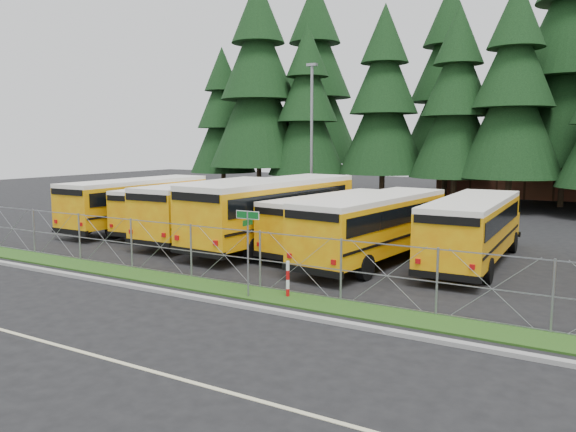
# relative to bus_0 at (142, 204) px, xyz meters

# --- Properties ---
(ground) EXTENTS (120.00, 120.00, 0.00)m
(ground) POSITION_rel_bus_0_xyz_m (13.93, -6.61, -1.43)
(ground) COLOR black
(ground) RESTS_ON ground
(curb) EXTENTS (50.00, 0.25, 0.12)m
(curb) POSITION_rel_bus_0_xyz_m (13.93, -9.71, -1.37)
(curb) COLOR gray
(curb) RESTS_ON ground
(grass_verge) EXTENTS (50.00, 1.40, 0.06)m
(grass_verge) POSITION_rel_bus_0_xyz_m (13.93, -8.31, -1.40)
(grass_verge) COLOR #1F4112
(grass_verge) RESTS_ON ground
(road_lane_line) EXTENTS (50.00, 0.12, 0.01)m
(road_lane_line) POSITION_rel_bus_0_xyz_m (13.93, -14.61, -1.42)
(road_lane_line) COLOR beige
(road_lane_line) RESTS_ON ground
(chainlink_fence) EXTENTS (44.00, 0.10, 2.00)m
(chainlink_fence) POSITION_rel_bus_0_xyz_m (13.93, -7.61, -0.43)
(chainlink_fence) COLOR gray
(chainlink_fence) RESTS_ON ground
(brick_building) EXTENTS (22.00, 10.00, 6.00)m
(brick_building) POSITION_rel_bus_0_xyz_m (19.93, 33.39, 1.57)
(brick_building) COLOR brown
(brick_building) RESTS_ON ground
(bus_0) EXTENTS (2.63, 10.91, 2.86)m
(bus_0) POSITION_rel_bus_0_xyz_m (0.00, 0.00, 0.00)
(bus_0) COLOR orange
(bus_0) RESTS_ON ground
(bus_1) EXTENTS (3.29, 9.96, 2.56)m
(bus_1) POSITION_rel_bus_0_xyz_m (2.39, 0.43, -0.15)
(bus_1) COLOR orange
(bus_1) RESTS_ON ground
(bus_2) EXTENTS (2.79, 11.19, 2.93)m
(bus_2) POSITION_rel_bus_0_xyz_m (5.62, -0.35, 0.03)
(bus_2) COLOR orange
(bus_2) RESTS_ON ground
(bus_3) EXTENTS (3.81, 12.39, 3.20)m
(bus_3) POSITION_rel_bus_0_xyz_m (9.42, -0.59, 0.17)
(bus_3) COLOR orange
(bus_3) RESTS_ON ground
(bus_4) EXTENTS (3.58, 10.02, 2.57)m
(bus_4) POSITION_rel_bus_0_xyz_m (12.38, -0.32, -0.14)
(bus_4) COLOR orange
(bus_4) RESTS_ON ground
(bus_5) EXTENTS (3.68, 10.89, 2.80)m
(bus_5) POSITION_rel_bus_0_xyz_m (14.80, -1.56, -0.03)
(bus_5) COLOR orange
(bus_5) RESTS_ON ground
(bus_6) EXTENTS (2.66, 10.48, 2.74)m
(bus_6) POSITION_rel_bus_0_xyz_m (18.33, -0.04, -0.06)
(bus_6) COLOR orange
(bus_6) RESTS_ON ground
(street_sign) EXTENTS (0.84, 0.55, 2.81)m
(street_sign) POSITION_rel_bus_0_xyz_m (13.22, -8.76, 0.61)
(street_sign) COLOR gray
(street_sign) RESTS_ON ground
(striped_bollard) EXTENTS (0.11, 0.11, 1.20)m
(striped_bollard) POSITION_rel_bus_0_xyz_m (14.31, -8.12, -0.83)
(striped_bollard) COLOR #B20C0C
(striped_bollard) RESTS_ON ground
(light_standard) EXTENTS (0.70, 0.35, 10.14)m
(light_standard) POSITION_rel_bus_0_xyz_m (5.11, 10.91, 4.07)
(light_standard) COLOR gray
(light_standard) RESTS_ON ground
(conifer_0) EXTENTS (6.21, 6.21, 13.74)m
(conifer_0) POSITION_rel_bus_0_xyz_m (-9.40, 20.30, 5.44)
(conifer_0) COLOR black
(conifer_0) RESTS_ON ground
(conifer_1) EXTENTS (8.54, 8.54, 18.89)m
(conifer_1) POSITION_rel_bus_0_xyz_m (-4.07, 18.38, 8.01)
(conifer_1) COLOR black
(conifer_1) RESTS_ON ground
(conifer_2) EXTENTS (6.61, 6.61, 14.62)m
(conifer_2) POSITION_rel_bus_0_xyz_m (0.43, 18.96, 5.88)
(conifer_2) COLOR black
(conifer_2) RESTS_ON ground
(conifer_3) EXTENTS (7.18, 7.18, 15.87)m
(conifer_3) POSITION_rel_bus_0_xyz_m (6.55, 20.64, 6.51)
(conifer_3) COLOR black
(conifer_3) RESTS_ON ground
(conifer_4) EXTENTS (6.84, 6.84, 15.14)m
(conifer_4) POSITION_rel_bus_0_xyz_m (12.48, 20.34, 6.14)
(conifer_4) COLOR black
(conifer_4) RESTS_ON ground
(conifer_5) EXTENTS (7.31, 7.31, 16.17)m
(conifer_5) POSITION_rel_bus_0_xyz_m (16.58, 19.50, 6.66)
(conifer_5) COLOR black
(conifer_5) RESTS_ON ground
(conifer_10) EXTENTS (9.07, 9.07, 20.07)m
(conifer_10) POSITION_rel_bus_0_xyz_m (-2.21, 25.30, 8.61)
(conifer_10) COLOR black
(conifer_10) RESTS_ON ground
(conifer_11) EXTENTS (8.32, 8.32, 18.39)m
(conifer_11) POSITION_rel_bus_0_xyz_m (10.29, 26.04, 7.77)
(conifer_11) COLOR black
(conifer_11) RESTS_ON ground
(conifer_12) EXTENTS (9.66, 9.66, 21.36)m
(conifer_12) POSITION_rel_bus_0_xyz_m (19.67, 24.06, 9.25)
(conifer_12) COLOR black
(conifer_12) RESTS_ON ground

